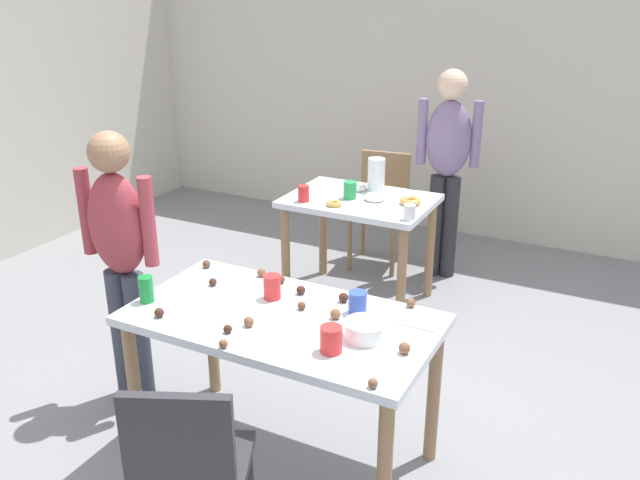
{
  "coord_description": "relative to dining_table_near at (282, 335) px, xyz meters",
  "views": [
    {
      "loc": [
        1.35,
        -2.37,
        2.13
      ],
      "look_at": [
        -0.06,
        0.39,
        0.9
      ],
      "focal_mm": 37.54,
      "sensor_mm": 36.0,
      "label": 1
    }
  ],
  "objects": [
    {
      "name": "cake_ball_3",
      "position": [
        -0.03,
        0.22,
        0.12
      ],
      "size": [
        0.04,
        0.04,
        0.04
      ],
      "primitive_type": "sphere",
      "color": "#3D2319",
      "rests_on": "dining_table_near"
    },
    {
      "name": "donut_far_3",
      "position": [
        -0.46,
        1.83,
        0.12
      ],
      "size": [
        0.13,
        0.13,
        0.04
      ],
      "primitive_type": "torus",
      "color": "white",
      "rests_on": "dining_table_far"
    },
    {
      "name": "cake_ball_2",
      "position": [
        0.57,
        -0.32,
        0.12
      ],
      "size": [
        0.04,
        0.04,
        0.04
      ],
      "primitive_type": "sphere",
      "color": "brown",
      "rests_on": "dining_table_near"
    },
    {
      "name": "cup_near_1",
      "position": [
        0.32,
        -0.17,
        0.15
      ],
      "size": [
        0.09,
        0.09,
        0.11
      ],
      "primitive_type": "cylinder",
      "color": "red",
      "rests_on": "dining_table_near"
    },
    {
      "name": "fork_near",
      "position": [
        0.56,
        0.16,
        0.1
      ],
      "size": [
        0.17,
        0.02,
        0.01
      ],
      "primitive_type": "cube",
      "color": "silver",
      "rests_on": "dining_table_near"
    },
    {
      "name": "cup_near_0",
      "position": [
        -0.12,
        0.13,
        0.15
      ],
      "size": [
        0.08,
        0.08,
        0.11
      ],
      "primitive_type": "cylinder",
      "color": "red",
      "rests_on": "dining_table_near"
    },
    {
      "name": "wall_back",
      "position": [
        -0.03,
        3.35,
        0.65
      ],
      "size": [
        6.4,
        0.1,
        2.6
      ],
      "primitive_type": "cube",
      "color": "beige",
      "rests_on": "ground_plane"
    },
    {
      "name": "cake_ball_0",
      "position": [
        0.47,
        0.33,
        0.12
      ],
      "size": [
        0.04,
        0.04,
        0.04
      ],
      "primitive_type": "sphere",
      "color": "brown",
      "rests_on": "dining_table_near"
    },
    {
      "name": "cake_ball_7",
      "position": [
        -0.08,
        -0.14,
        0.12
      ],
      "size": [
        0.04,
        0.04,
        0.04
      ],
      "primitive_type": "sphere",
      "color": "brown",
      "rests_on": "dining_table_near"
    },
    {
      "name": "cake_ball_11",
      "position": [
        -0.6,
        0.27,
        0.12
      ],
      "size": [
        0.04,
        0.04,
        0.04
      ],
      "primitive_type": "sphere",
      "color": "brown",
      "rests_on": "dining_table_near"
    },
    {
      "name": "cup_far_1",
      "position": [
        -0.67,
        1.44,
        0.15
      ],
      "size": [
        0.07,
        0.07,
        0.11
      ],
      "primitive_type": "cylinder",
      "color": "red",
      "rests_on": "dining_table_far"
    },
    {
      "name": "person_girl_near",
      "position": [
        -0.96,
        0.05,
        0.22
      ],
      "size": [
        0.45,
        0.22,
        1.46
      ],
      "color": "#383D4C",
      "rests_on": "ground_plane"
    },
    {
      "name": "cake_ball_13",
      "position": [
        -0.47,
        -0.25,
        0.12
      ],
      "size": [
        0.04,
        0.04,
        0.04
      ],
      "primitive_type": "sphere",
      "color": "#3D2319",
      "rests_on": "dining_table_near"
    },
    {
      "name": "cake_ball_12",
      "position": [
        -0.45,
        0.11,
        0.12
      ],
      "size": [
        0.04,
        0.04,
        0.04
      ],
      "primitive_type": "sphere",
      "color": "#3D2319",
      "rests_on": "dining_table_near"
    },
    {
      "name": "person_adult_far",
      "position": [
        0.01,
        2.35,
        0.27
      ],
      "size": [
        0.45,
        0.27,
        1.54
      ],
      "color": "#28282D",
      "rests_on": "ground_plane"
    },
    {
      "name": "soda_can",
      "position": [
        -0.61,
        -0.16,
        0.16
      ],
      "size": [
        0.07,
        0.07,
        0.12
      ],
      "primitive_type": "cylinder",
      "color": "#198438",
      "rests_on": "dining_table_near"
    },
    {
      "name": "chair_far_table",
      "position": [
        -0.49,
        2.37,
        -0.16
      ],
      "size": [
        0.44,
        0.44,
        0.87
      ],
      "color": "olive",
      "rests_on": "ground_plane"
    },
    {
      "name": "donut_far_2",
      "position": [
        -0.02,
        1.71,
        0.12
      ],
      "size": [
        0.14,
        0.14,
        0.04
      ],
      "primitive_type": "torus",
      "color": "gold",
      "rests_on": "dining_table_far"
    },
    {
      "name": "ground_plane",
      "position": [
        -0.03,
        0.15,
        -0.65
      ],
      "size": [
        6.4,
        6.4,
        0.0
      ],
      "primitive_type": "plane",
      "color": "gray"
    },
    {
      "name": "cake_ball_5",
      "position": [
        -0.17,
        0.29,
        0.12
      ],
      "size": [
        0.04,
        0.04,
        0.04
      ],
      "primitive_type": "sphere",
      "color": "brown",
      "rests_on": "dining_table_near"
    },
    {
      "name": "dining_table_near",
      "position": [
        0.0,
        0.0,
        0.0
      ],
      "size": [
        1.35,
        0.72,
        0.75
      ],
      "color": "silver",
      "rests_on": "ground_plane"
    },
    {
      "name": "cake_ball_10",
      "position": [
        -0.12,
        -0.23,
        0.12
      ],
      "size": [
        0.04,
        0.04,
        0.04
      ],
      "primitive_type": "sphere",
      "color": "#3D2319",
      "rests_on": "dining_table_near"
    },
    {
      "name": "cake_ball_14",
      "position": [
        0.05,
        0.09,
        0.12
      ],
      "size": [
        0.04,
        0.04,
        0.04
      ],
      "primitive_type": "sphere",
      "color": "brown",
      "rests_on": "dining_table_near"
    },
    {
      "name": "cake_ball_6",
      "position": [
        0.22,
        0.08,
        0.12
      ],
      "size": [
        0.05,
        0.05,
        0.05
      ],
      "primitive_type": "sphere",
      "color": "brown",
      "rests_on": "dining_table_near"
    },
    {
      "name": "mixing_bowl",
      "position": [
        0.4,
        -0.01,
        0.13
      ],
      "size": [
        0.17,
        0.17,
        0.07
      ],
      "primitive_type": "cylinder",
      "color": "white",
      "rests_on": "dining_table_near"
    },
    {
      "name": "cake_ball_4",
      "position": [
        -0.07,
        -0.34,
        0.12
      ],
      "size": [
        0.04,
        0.04,
        0.04
      ],
      "primitive_type": "sphere",
      "color": "brown",
      "rests_on": "dining_table_near"
    },
    {
      "name": "donut_far_0",
      "position": [
        -0.26,
        1.68,
        0.12
      ],
      "size": [
        0.14,
        0.14,
        0.04
      ],
      "primitive_type": "torus",
      "color": "white",
      "rests_on": "dining_table_far"
    },
    {
      "name": "cup_near_2",
      "position": [
        0.28,
        0.18,
        0.15
      ],
      "size": [
        0.08,
        0.08,
        0.1
      ],
      "primitive_type": "cylinder",
      "color": "#3351B2",
      "rests_on": "dining_table_near"
    },
    {
      "name": "donut_far_1",
      "position": [
        -0.45,
        1.45,
        0.11
      ],
      "size": [
        0.1,
        0.1,
        0.03
      ],
      "primitive_type": "torus",
      "color": "gold",
      "rests_on": "dining_table_far"
    },
    {
      "name": "chair_near_table",
      "position": [
        0.03,
        -0.73,
        -0.16
      ],
      "size": [
        0.53,
        0.53,
        0.87
      ],
      "color": "#2D2D33",
      "rests_on": "ground_plane"
    },
    {
      "name": "dining_table_far",
      "position": [
        -0.37,
        1.67,
        -0.03
      ],
      "size": [
        0.96,
        0.68,
        0.75
      ],
      "color": "silver",
      "rests_on": "ground_plane"
    },
    {
      "name": "cup_far_0",
      "position": [
        -0.43,
        1.64,
        0.16
      ],
      "size": [
        0.09,
        0.09,
        0.12
      ],
      "primitive_type": "cylinder",
      "color": "green",
      "rests_on": "dining_table_far"
    },
    {
      "name": "cake_ball_8",
      "position": [
        0.58,
        -0.05,
        0.12
      ],
      "size": [
        0.05,
        0.05,
        0.05
      ],
      "primitive_type": "sphere",
      "color": "brown",
      "rests_on": "dining_table_near"
    },
    {
      "name": "cake_ball_1",
      "position": [
        -0.29,
        0.31,
        0.12
      ],
      "size": [
        0.04,
        0.04,
        0.04
      ],
      "primitive_type": "sphere",
      "color": "brown",
      "rests_on": "dining_table_near"
    },
    {
      "name": "cake_ball_9",
      "position": [
        0.18,
        0.24,
        0.12
      ],
      "size": [
        0.05,
        0.05,
        0.05
      ],
      "primitive_type": "sphere",
      "color": "#3D2319",
      "rests_on": "dining_table_near"
    },
    {
      "name": "cup_far_2",
      "position": [
        0.07,
        1.42,
        0.15
      ],
      "size": [
        0.07,
        0.07,
        0.09
      ],
      "primitive_type": "cylinder",
      "color": "white",
      "rests_on": "dining_table_far"
    },
    {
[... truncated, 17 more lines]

